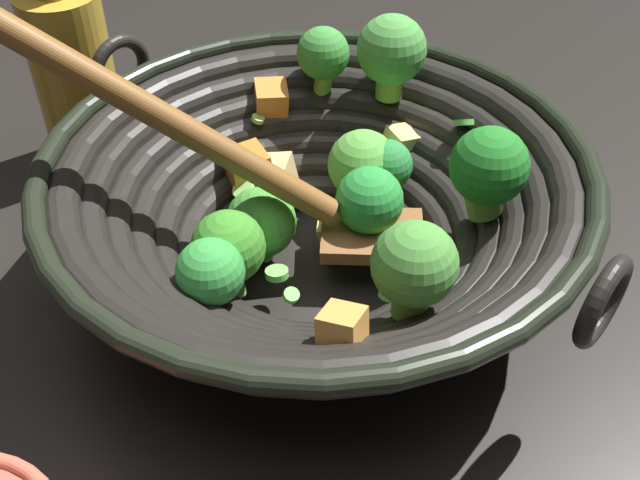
{
  "coord_description": "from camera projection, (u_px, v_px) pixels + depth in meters",
  "views": [
    {
      "loc": [
        -0.07,
        0.39,
        0.38
      ],
      "look_at": [
        -0.0,
        -0.01,
        0.03
      ],
      "focal_mm": 42.56,
      "sensor_mm": 36.0,
      "label": 1
    }
  ],
  "objects": [
    {
      "name": "wok",
      "position": [
        318.0,
        201.0,
        0.5
      ],
      "size": [
        0.41,
        0.36,
        0.23
      ],
      "color": "black",
      "rests_on": "ground"
    },
    {
      "name": "ground_plane",
      "position": [
        317.0,
        278.0,
        0.55
      ],
      "size": [
        4.0,
        4.0,
        0.0
      ],
      "primitive_type": "plane",
      "color": "black"
    },
    {
      "name": "cooking_oil_bottle",
      "position": [
        74.0,
        72.0,
        0.61
      ],
      "size": [
        0.07,
        0.07,
        0.2
      ],
      "color": "gold",
      "rests_on": "ground"
    }
  ]
}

